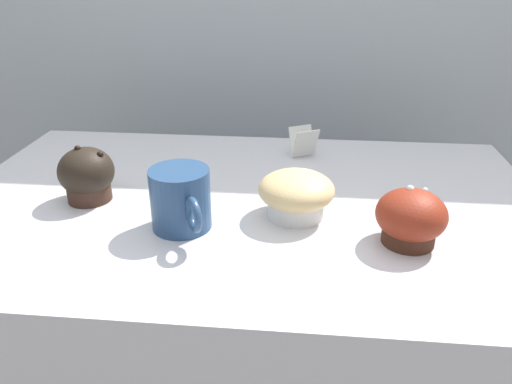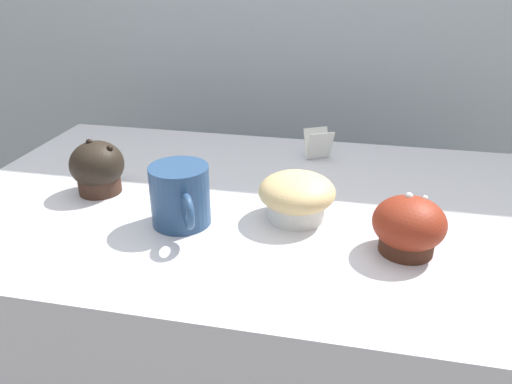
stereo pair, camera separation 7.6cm
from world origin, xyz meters
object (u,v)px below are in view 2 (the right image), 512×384
Objects in this scene: muffin_front_center at (297,196)px; muffin_back_right at (409,226)px; muffin_back_left at (98,168)px; coffee_cup at (180,195)px.

muffin_back_right is (0.16, -0.06, 0.00)m from muffin_front_center.
muffin_back_left reaches higher than muffin_front_center.
muffin_front_center is 1.23× the size of muffin_back_left.
muffin_back_left reaches higher than muffin_back_right.
coffee_cup is (0.18, -0.08, 0.00)m from muffin_back_left.
muffin_back_left is 0.52m from muffin_back_right.
muffin_back_left is 0.19m from coffee_cup.
muffin_back_right reaches higher than muffin_front_center.
muffin_back_left is 0.76× the size of coffee_cup.
muffin_back_right is at bearing -21.77° from muffin_front_center.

